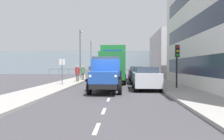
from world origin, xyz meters
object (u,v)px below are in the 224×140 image
object	(u,v)px
pedestrian_by_lamp	(83,72)
lamp_post_far	(91,55)
street_sign	(62,67)
car_grey_oppositeside_0	(96,73)
car_navy_kerbside_1	(140,75)
car_silver_kerbside_near	(146,78)
pedestrian_strolling	(77,72)
car_maroon_kerbside_2	(136,73)
traffic_light_near	(177,57)
lorry_cargo_green	(114,63)
truck_vintage_blue	(106,75)
lamp_post_promenade	(80,50)

from	to	relation	value
pedestrian_by_lamp	lamp_post_far	distance (m)	12.02
street_sign	car_grey_oppositeside_0	bearing A→B (deg)	-105.75
car_navy_kerbside_1	pedestrian_by_lamp	size ratio (longest dim) A/B	2.75
car_silver_kerbside_near	street_sign	size ratio (longest dim) A/B	1.70
pedestrian_strolling	pedestrian_by_lamp	size ratio (longest dim) A/B	1.03
car_maroon_kerbside_2	pedestrian_by_lamp	xyz separation A→B (m)	(6.46, 2.30, 0.22)
pedestrian_by_lamp	traffic_light_near	world-z (taller)	traffic_light_near
car_silver_kerbside_near	lorry_cargo_green	bearing A→B (deg)	-67.90
traffic_light_near	street_sign	distance (m)	9.71
car_silver_kerbside_near	truck_vintage_blue	bearing A→B (deg)	23.85
car_navy_kerbside_1	lamp_post_far	world-z (taller)	lamp_post_far
car_navy_kerbside_1	traffic_light_near	size ratio (longest dim) A/B	1.42
car_navy_kerbside_1	lamp_post_promenade	size ratio (longest dim) A/B	0.72
car_navy_kerbside_1	street_sign	distance (m)	7.71
truck_vintage_blue	traffic_light_near	world-z (taller)	traffic_light_near
car_maroon_kerbside_2	pedestrian_strolling	distance (m)	8.15
car_maroon_kerbside_2	street_sign	world-z (taller)	street_sign
car_navy_kerbside_1	street_sign	xyz separation A→B (m)	(7.08, 2.95, 0.79)
lorry_cargo_green	pedestrian_by_lamp	size ratio (longest dim) A/B	4.96
car_navy_kerbside_1	car_maroon_kerbside_2	size ratio (longest dim) A/B	1.02
lamp_post_far	pedestrian_strolling	bearing A→B (deg)	92.95
car_navy_kerbside_1	car_maroon_kerbside_2	bearing A→B (deg)	-90.00
pedestrian_by_lamp	pedestrian_strolling	bearing A→B (deg)	88.75
car_silver_kerbside_near	street_sign	distance (m)	7.52
truck_vintage_blue	car_grey_oppositeside_0	size ratio (longest dim) A/B	1.22
lorry_cargo_green	pedestrian_by_lamp	world-z (taller)	lorry_cargo_green
truck_vintage_blue	lamp_post_far	distance (m)	22.16
pedestrian_by_lamp	lamp_post_far	size ratio (longest dim) A/B	0.27
pedestrian_strolling	traffic_light_near	size ratio (longest dim) A/B	0.53
lamp_post_promenade	lorry_cargo_green	bearing A→B (deg)	134.80
car_navy_kerbside_1	pedestrian_strolling	world-z (taller)	pedestrian_strolling
pedestrian_by_lamp	lamp_post_far	xyz separation A→B (m)	(0.79, -11.70, 2.65)
car_grey_oppositeside_0	pedestrian_strolling	xyz separation A→B (m)	(1.51, 3.76, 0.25)
car_maroon_kerbside_2	car_grey_oppositeside_0	size ratio (longest dim) A/B	0.96
lamp_post_far	car_navy_kerbside_1	bearing A→B (deg)	115.93
car_grey_oppositeside_0	traffic_light_near	xyz separation A→B (m)	(-7.33, 9.62, 1.57)
pedestrian_by_lamp	lamp_post_far	bearing A→B (deg)	-86.13
street_sign	truck_vintage_blue	bearing A→B (deg)	138.58
truck_vintage_blue	car_grey_oppositeside_0	world-z (taller)	truck_vintage_blue
car_grey_oppositeside_0	street_sign	bearing A→B (deg)	74.25
lamp_post_promenade	street_sign	bearing A→B (deg)	91.38
car_maroon_kerbside_2	lamp_post_promenade	xyz separation A→B (m)	(7.29, -0.38, 3.05)
car_navy_kerbside_1	lamp_post_promenade	bearing A→B (deg)	-38.95
traffic_light_near	lamp_post_far	xyz separation A→B (m)	(9.58, -20.14, 1.30)
car_maroon_kerbside_2	traffic_light_near	xyz separation A→B (m)	(-2.33, 10.74, 1.58)
pedestrian_strolling	street_sign	world-z (taller)	street_sign
traffic_light_near	lamp_post_promenade	bearing A→B (deg)	-49.13
traffic_light_near	pedestrian_by_lamp	bearing A→B (deg)	-43.82
street_sign	lamp_post_promenade	bearing A→B (deg)	-88.62
lorry_cargo_green	car_grey_oppositeside_0	world-z (taller)	lorry_cargo_green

